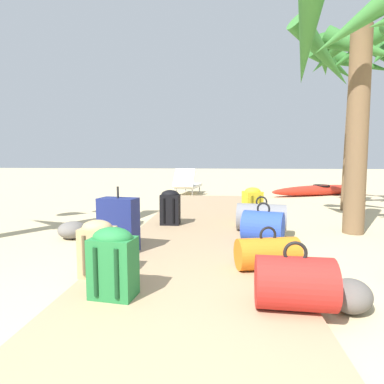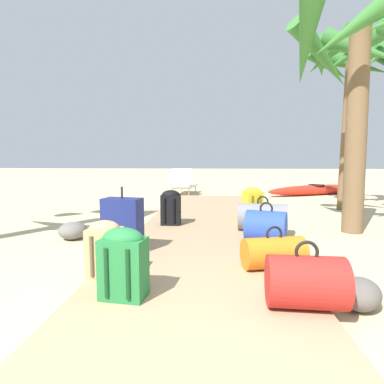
{
  "view_description": "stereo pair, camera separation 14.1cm",
  "coord_description": "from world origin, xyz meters",
  "px_view_note": "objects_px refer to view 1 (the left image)",
  "views": [
    {
      "loc": [
        0.27,
        -1.05,
        1.12
      ],
      "look_at": [
        -0.22,
        4.25,
        0.55
      ],
      "focal_mm": 29.57,
      "sensor_mm": 36.0,
      "label": 1
    },
    {
      "loc": [
        0.13,
        -1.06,
        1.12
      ],
      "look_at": [
        -0.22,
        4.25,
        0.55
      ],
      "focal_mm": 29.57,
      "sensor_mm": 36.0,
      "label": 2
    }
  ],
  "objects_px": {
    "duffel_bag_red": "(294,283)",
    "palm_tree_far_right": "(353,66)",
    "backpack_yellow": "(252,204)",
    "lounge_chair": "(188,184)",
    "kayak": "(321,190)",
    "suitcase_navy": "(119,225)",
    "backpack_green": "(113,261)",
    "duffel_bag_blue": "(263,227)",
    "duffel_bag_orange": "(267,253)",
    "backpack_tan": "(98,247)",
    "backpack_black": "(170,206)",
    "duffel_bag_grey": "(261,217)",
    "palm_tree_near_right": "(358,58)"
  },
  "relations": [
    {
      "from": "duffel_bag_red",
      "to": "palm_tree_far_right",
      "type": "relative_size",
      "value": 0.15
    },
    {
      "from": "backpack_yellow",
      "to": "lounge_chair",
      "type": "height_order",
      "value": "lounge_chair"
    },
    {
      "from": "kayak",
      "to": "duffel_bag_red",
      "type": "bearing_deg",
      "value": -108.08
    },
    {
      "from": "suitcase_navy",
      "to": "palm_tree_far_right",
      "type": "bearing_deg",
      "value": 43.64
    },
    {
      "from": "backpack_green",
      "to": "duffel_bag_blue",
      "type": "height_order",
      "value": "backpack_green"
    },
    {
      "from": "duffel_bag_orange",
      "to": "kayak",
      "type": "relative_size",
      "value": 0.18
    },
    {
      "from": "suitcase_navy",
      "to": "duffel_bag_blue",
      "type": "relative_size",
      "value": 1.27
    },
    {
      "from": "backpack_tan",
      "to": "backpack_yellow",
      "type": "bearing_deg",
      "value": 57.16
    },
    {
      "from": "palm_tree_far_right",
      "to": "kayak",
      "type": "bearing_deg",
      "value": 82.71
    },
    {
      "from": "backpack_green",
      "to": "duffel_bag_orange",
      "type": "bearing_deg",
      "value": 30.23
    },
    {
      "from": "duffel_bag_orange",
      "to": "lounge_chair",
      "type": "height_order",
      "value": "lounge_chair"
    },
    {
      "from": "duffel_bag_blue",
      "to": "suitcase_navy",
      "type": "bearing_deg",
      "value": -163.25
    },
    {
      "from": "suitcase_navy",
      "to": "palm_tree_far_right",
      "type": "relative_size",
      "value": 0.2
    },
    {
      "from": "backpack_black",
      "to": "backpack_yellow",
      "type": "distance_m",
      "value": 1.32
    },
    {
      "from": "backpack_yellow",
      "to": "duffel_bag_grey",
      "type": "xyz_separation_m",
      "value": [
        0.07,
        -0.54,
        -0.11
      ]
    },
    {
      "from": "backpack_black",
      "to": "duffel_bag_grey",
      "type": "distance_m",
      "value": 1.41
    },
    {
      "from": "palm_tree_near_right",
      "to": "kayak",
      "type": "xyz_separation_m",
      "value": [
        1.07,
        4.92,
        -2.41
      ]
    },
    {
      "from": "duffel_bag_red",
      "to": "suitcase_navy",
      "type": "bearing_deg",
      "value": 143.46
    },
    {
      "from": "kayak",
      "to": "palm_tree_far_right",
      "type": "bearing_deg",
      "value": -97.29
    },
    {
      "from": "backpack_black",
      "to": "duffel_bag_orange",
      "type": "distance_m",
      "value": 2.29
    },
    {
      "from": "duffel_bag_red",
      "to": "palm_tree_far_right",
      "type": "height_order",
      "value": "palm_tree_far_right"
    },
    {
      "from": "backpack_green",
      "to": "duffel_bag_red",
      "type": "relative_size",
      "value": 0.98
    },
    {
      "from": "backpack_green",
      "to": "backpack_tan",
      "type": "bearing_deg",
      "value": 124.84
    },
    {
      "from": "duffel_bag_grey",
      "to": "palm_tree_near_right",
      "type": "height_order",
      "value": "palm_tree_near_right"
    },
    {
      "from": "duffel_bag_grey",
      "to": "duffel_bag_orange",
      "type": "distance_m",
      "value": 1.6
    },
    {
      "from": "backpack_black",
      "to": "kayak",
      "type": "xyz_separation_m",
      "value": [
        3.83,
        5.01,
        -0.21
      ]
    },
    {
      "from": "backpack_yellow",
      "to": "backpack_green",
      "type": "height_order",
      "value": "backpack_yellow"
    },
    {
      "from": "backpack_yellow",
      "to": "lounge_chair",
      "type": "bearing_deg",
      "value": 108.56
    },
    {
      "from": "backpack_black",
      "to": "duffel_bag_orange",
      "type": "bearing_deg",
      "value": -57.2
    },
    {
      "from": "suitcase_navy",
      "to": "palm_tree_near_right",
      "type": "relative_size",
      "value": 0.21
    },
    {
      "from": "duffel_bag_blue",
      "to": "palm_tree_far_right",
      "type": "relative_size",
      "value": 0.16
    },
    {
      "from": "backpack_tan",
      "to": "kayak",
      "type": "bearing_deg",
      "value": 60.44
    },
    {
      "from": "duffel_bag_grey",
      "to": "palm_tree_far_right",
      "type": "relative_size",
      "value": 0.2
    },
    {
      "from": "backpack_green",
      "to": "kayak",
      "type": "xyz_separation_m",
      "value": [
        3.83,
        7.65,
        -0.2
      ]
    },
    {
      "from": "duffel_bag_blue",
      "to": "lounge_chair",
      "type": "relative_size",
      "value": 0.37
    },
    {
      "from": "backpack_black",
      "to": "lounge_chair",
      "type": "xyz_separation_m",
      "value": [
        -0.24,
        4.8,
        -0.04
      ]
    },
    {
      "from": "palm_tree_near_right",
      "to": "lounge_chair",
      "type": "bearing_deg",
      "value": 122.5
    },
    {
      "from": "duffel_bag_red",
      "to": "lounge_chair",
      "type": "distance_m",
      "value": 7.66
    },
    {
      "from": "duffel_bag_red",
      "to": "kayak",
      "type": "relative_size",
      "value": 0.16
    },
    {
      "from": "backpack_yellow",
      "to": "suitcase_navy",
      "type": "distance_m",
      "value": 2.36
    },
    {
      "from": "duffel_bag_blue",
      "to": "palm_tree_far_right",
      "type": "distance_m",
      "value": 4.66
    },
    {
      "from": "lounge_chair",
      "to": "duffel_bag_blue",
      "type": "bearing_deg",
      "value": -74.97
    },
    {
      "from": "duffel_bag_grey",
      "to": "suitcase_navy",
      "type": "distance_m",
      "value": 2.07
    },
    {
      "from": "suitcase_navy",
      "to": "backpack_yellow",
      "type": "bearing_deg",
      "value": 46.12
    },
    {
      "from": "kayak",
      "to": "suitcase_navy",
      "type": "bearing_deg",
      "value": -122.65
    },
    {
      "from": "lounge_chair",
      "to": "backpack_green",
      "type": "bearing_deg",
      "value": -88.16
    },
    {
      "from": "backpack_green",
      "to": "duffel_bag_red",
      "type": "distance_m",
      "value": 1.31
    },
    {
      "from": "backpack_green",
      "to": "duffel_bag_red",
      "type": "bearing_deg",
      "value": -2.99
    },
    {
      "from": "backpack_green",
      "to": "lounge_chair",
      "type": "bearing_deg",
      "value": 91.84
    },
    {
      "from": "palm_tree_near_right",
      "to": "kayak",
      "type": "relative_size",
      "value": 1.0
    }
  ]
}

